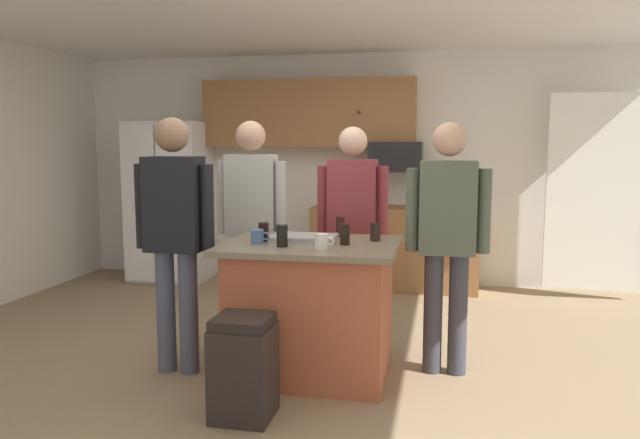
% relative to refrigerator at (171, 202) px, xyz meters
% --- Properties ---
extents(floor, '(7.04, 7.04, 0.00)m').
position_rel_refrigerator_xyz_m(floor, '(2.00, -2.38, -0.92)').
color(floor, '#937A5B').
rests_on(floor, ground).
extents(back_wall, '(6.40, 0.10, 2.60)m').
position_rel_refrigerator_xyz_m(back_wall, '(2.00, 0.42, 0.38)').
color(back_wall, white).
rests_on(back_wall, ground).
extents(french_door_window_panel, '(0.90, 0.06, 2.00)m').
position_rel_refrigerator_xyz_m(french_door_window_panel, '(4.60, 0.02, 0.18)').
color(french_door_window_panel, white).
rests_on(french_door_window_panel, ground).
extents(cabinet_run_upper, '(2.40, 0.38, 0.75)m').
position_rel_refrigerator_xyz_m(cabinet_run_upper, '(1.60, 0.22, 1.01)').
color(cabinet_run_upper, '#936038').
extents(cabinet_run_lower, '(1.80, 0.63, 0.90)m').
position_rel_refrigerator_xyz_m(cabinet_run_lower, '(2.60, 0.10, -0.47)').
color(cabinet_run_lower, '#936038').
rests_on(cabinet_run_lower, ground).
extents(refrigerator, '(0.85, 0.76, 1.84)m').
position_rel_refrigerator_xyz_m(refrigerator, '(0.00, 0.00, 0.00)').
color(refrigerator, white).
rests_on(refrigerator, ground).
extents(microwave_over_range, '(0.56, 0.40, 0.32)m').
position_rel_refrigerator_xyz_m(microwave_over_range, '(2.60, 0.12, 0.53)').
color(microwave_over_range, black).
extents(kitchen_island, '(1.18, 0.93, 0.93)m').
position_rel_refrigerator_xyz_m(kitchen_island, '(2.26, -2.63, -0.45)').
color(kitchen_island, '#AD5638').
rests_on(kitchen_island, ground).
extents(person_guest_left, '(0.57, 0.23, 1.77)m').
position_rel_refrigerator_xyz_m(person_guest_left, '(1.33, -2.77, 0.11)').
color(person_guest_left, '#4C5166').
rests_on(person_guest_left, ground).
extents(person_guest_by_door, '(0.57, 0.23, 1.73)m').
position_rel_refrigerator_xyz_m(person_guest_by_door, '(2.42, -1.82, 0.08)').
color(person_guest_by_door, '#4C5166').
rests_on(person_guest_by_door, ground).
extents(person_guest_right, '(0.57, 0.23, 1.74)m').
position_rel_refrigerator_xyz_m(person_guest_right, '(3.16, -2.41, 0.09)').
color(person_guest_right, '#383842').
rests_on(person_guest_right, ground).
extents(person_elder_center, '(0.57, 0.23, 1.77)m').
position_rel_refrigerator_xyz_m(person_elder_center, '(1.64, -2.01, 0.11)').
color(person_elder_center, '#383842').
rests_on(person_elder_center, ground).
extents(glass_dark_ale, '(0.07, 0.07, 0.15)m').
position_rel_refrigerator_xyz_m(glass_dark_ale, '(2.41, -2.33, 0.08)').
color(glass_dark_ale, black).
rests_on(glass_dark_ale, kitchen_island).
extents(mug_ceramic_white, '(0.12, 0.08, 0.10)m').
position_rel_refrigerator_xyz_m(mug_ceramic_white, '(2.38, -2.86, 0.06)').
color(mug_ceramic_white, white).
rests_on(mug_ceramic_white, kitchen_island).
extents(glass_pilsner, '(0.07, 0.07, 0.14)m').
position_rel_refrigerator_xyz_m(glass_pilsner, '(2.50, -2.65, 0.08)').
color(glass_pilsner, black).
rests_on(glass_pilsner, kitchen_island).
extents(tumbler_amber, '(0.07, 0.07, 0.15)m').
position_rel_refrigerator_xyz_m(tumbler_amber, '(2.11, -2.82, 0.08)').
color(tumbler_amber, black).
rests_on(tumbler_amber, kitchen_island).
extents(glass_stout_tall, '(0.07, 0.07, 0.13)m').
position_rel_refrigerator_xyz_m(glass_stout_tall, '(2.67, -2.45, 0.07)').
color(glass_stout_tall, black).
rests_on(glass_stout_tall, kitchen_island).
extents(glass_short_whisky, '(0.07, 0.07, 0.13)m').
position_rel_refrigerator_xyz_m(glass_short_whisky, '(1.92, -2.61, 0.07)').
color(glass_short_whisky, black).
rests_on(glass_short_whisky, kitchen_island).
extents(mug_blue_stoneware, '(0.13, 0.09, 0.10)m').
position_rel_refrigerator_xyz_m(mug_blue_stoneware, '(1.91, -2.73, 0.06)').
color(mug_blue_stoneware, '#4C6B99').
rests_on(mug_blue_stoneware, kitchen_island).
extents(serving_tray, '(0.44, 0.30, 0.04)m').
position_rel_refrigerator_xyz_m(serving_tray, '(2.19, -2.56, 0.03)').
color(serving_tray, '#B7B7BC').
rests_on(serving_tray, kitchen_island).
extents(trash_bin, '(0.34, 0.34, 0.61)m').
position_rel_refrigerator_xyz_m(trash_bin, '(2.02, -3.37, -0.62)').
color(trash_bin, black).
rests_on(trash_bin, ground).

